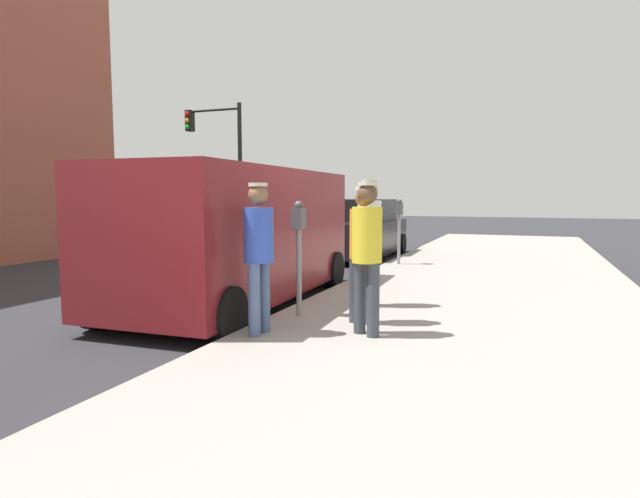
% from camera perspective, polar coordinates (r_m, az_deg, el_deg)
% --- Properties ---
extents(ground_plane, '(80.00, 80.00, 0.00)m').
position_cam_1_polar(ground_plane, '(8.14, -9.68, -6.64)').
color(ground_plane, '#2D2D33').
extents(sidewalk_slab, '(5.00, 32.00, 0.15)m').
position_cam_1_polar(sidewalk_slab, '(7.02, 15.81, -8.14)').
color(sidewalk_slab, '#9E998E').
rests_on(sidewalk_slab, ground).
extents(parking_meter_near, '(0.14, 0.18, 1.52)m').
position_cam_1_polar(parking_meter_near, '(6.93, -2.31, 1.17)').
color(parking_meter_near, gray).
rests_on(parking_meter_near, sidewalk_slab).
extents(parking_meter_far, '(0.14, 0.18, 1.52)m').
position_cam_1_polar(parking_meter_far, '(12.43, 8.55, 3.11)').
color(parking_meter_far, gray).
rests_on(parking_meter_far, sidewalk_slab).
extents(pedestrian_in_white, '(0.34, 0.34, 1.81)m').
position_cam_1_polar(pedestrian_in_white, '(7.57, 5.33, 1.65)').
color(pedestrian_in_white, '#383D47').
rests_on(pedestrian_in_white, sidewalk_slab).
extents(pedestrian_in_yellow, '(0.34, 0.34, 1.74)m').
position_cam_1_polar(pedestrian_in_yellow, '(5.96, 5.08, 0.11)').
color(pedestrian_in_yellow, '#383D47').
rests_on(pedestrian_in_yellow, sidewalk_slab).
extents(pedestrian_in_orange, '(0.36, 0.34, 1.70)m').
position_cam_1_polar(pedestrian_in_orange, '(6.52, 4.69, 0.35)').
color(pedestrian_in_orange, '#383D47').
rests_on(pedestrian_in_orange, sidewalk_slab).
extents(pedestrian_in_blue, '(0.34, 0.36, 1.73)m').
position_cam_1_polar(pedestrian_in_blue, '(6.03, -6.64, 0.10)').
color(pedestrian_in_blue, '#4C608C').
rests_on(pedestrian_in_blue, sidewalk_slab).
extents(parked_van, '(2.30, 5.27, 2.15)m').
position_cam_1_polar(parked_van, '(8.48, -8.95, 1.75)').
color(parked_van, maroon).
rests_on(parked_van, ground).
extents(parked_sedan_ahead, '(2.05, 4.45, 1.65)m').
position_cam_1_polar(parked_sedan_ahead, '(14.92, 4.34, 1.91)').
color(parked_sedan_ahead, black).
rests_on(parked_sedan_ahead, ground).
extents(traffic_light_corner, '(2.48, 0.42, 5.20)m').
position_cam_1_polar(traffic_light_corner, '(20.77, -10.71, 10.53)').
color(traffic_light_corner, black).
rests_on(traffic_light_corner, ground).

